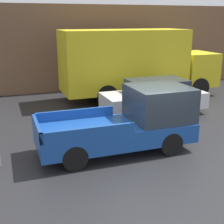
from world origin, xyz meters
name	(u,v)px	position (x,y,z in m)	size (l,w,h in m)	color
ground_plane	(154,151)	(0.00, 0.00, 0.00)	(60.00, 60.00, 0.00)	#232326
building_wall	(79,48)	(0.00, 9.82, 2.49)	(28.00, 0.15, 4.99)	brown
pickup_truck	(131,122)	(-0.64, 0.47, 0.95)	(5.01, 2.03, 2.05)	#194799
car	(154,97)	(1.94, 3.81, 0.80)	(4.64, 1.89, 1.58)	silver
delivery_truck	(135,62)	(2.30, 6.91, 1.96)	(8.62, 2.57, 3.65)	gold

